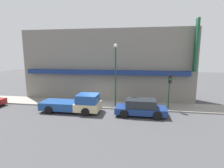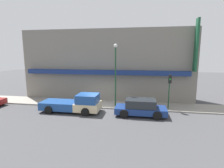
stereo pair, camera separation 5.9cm
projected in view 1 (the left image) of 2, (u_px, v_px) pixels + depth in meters
The scene contains 8 objects.
ground_plane at pixel (99, 109), 17.40m from camera, with size 80.00×80.00×0.00m, color #424244.
sidewalk at pixel (102, 104), 18.80m from camera, with size 36.00×2.90×0.12m.
building at pixel (107, 65), 20.98m from camera, with size 19.80×3.80×8.82m.
pickup_truck at pixel (75, 104), 16.33m from camera, with size 5.57×2.18×1.72m.
parked_car at pixel (141, 107), 15.37m from camera, with size 4.44×2.05×1.46m.
fire_hydrant at pixel (150, 104), 17.41m from camera, with size 0.16×0.16×0.65m.
street_lamp at pixel (116, 68), 17.31m from camera, with size 0.36×0.36×6.23m.
traffic_light at pixel (169, 85), 16.61m from camera, with size 0.28×0.42×3.32m.
Camera 1 is at (3.98, -16.32, 5.33)m, focal length 28.00 mm.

